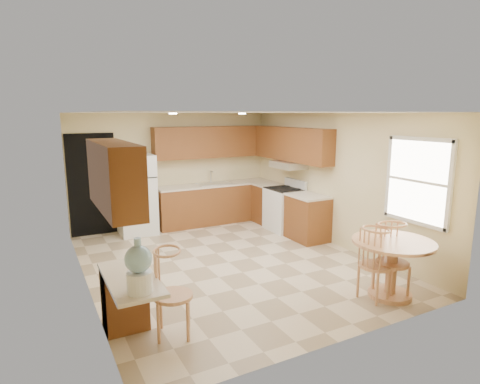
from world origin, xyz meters
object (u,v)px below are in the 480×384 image
dining_table (392,260)px  refrigerator (136,195)px  stove (284,209)px  chair_table_b (398,256)px  chair_table_a (382,259)px  water_crock (139,268)px  chair_desk (176,288)px

dining_table → refrigerator: bearing=117.1°
stove → chair_table_b: 3.52m
dining_table → chair_table_a: bearing=-171.3°
chair_table_a → water_crock: 3.19m
refrigerator → water_crock: bearing=-103.1°
refrigerator → chair_desk: size_ratio=1.65×
chair_table_a → chair_table_b: chair_table_b is taller
chair_desk → water_crock: 0.66m
dining_table → chair_table_a: 0.25m
refrigerator → chair_desk: (-0.60, -4.25, -0.22)m
dining_table → chair_table_a: size_ratio=1.10×
refrigerator → chair_table_b: bearing=-63.4°
stove → chair_table_a: stove is taller
chair_table_b → water_crock: water_crock is taller
chair_table_a → chair_table_b: bearing=69.1°
refrigerator → chair_table_a: bearing=-65.5°
refrigerator → chair_table_b: refrigerator is taller
stove → water_crock: water_crock is taller
refrigerator → dining_table: size_ratio=1.53×
refrigerator → chair_desk: 4.30m
refrigerator → stove: 3.14m
dining_table → chair_table_a: chair_table_a is taller
refrigerator → stove: refrigerator is taller
chair_table_a → chair_table_b: 0.24m
stove → refrigerator: bearing=157.0°
stove → chair_table_a: 3.50m
stove → chair_table_a: (-0.76, -3.42, 0.13)m
dining_table → chair_table_b: chair_table_b is taller
chair_table_b → chair_desk: size_ratio=1.01×
chair_table_b → chair_desk: (-2.95, 0.45, -0.01)m
water_crock → chair_desk: bearing=31.1°
stove → dining_table: (-0.52, -3.38, 0.06)m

